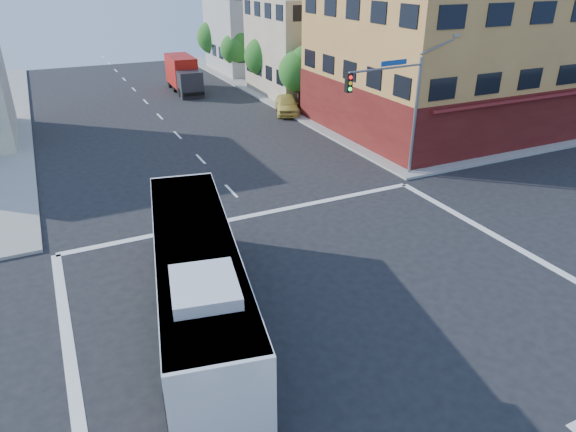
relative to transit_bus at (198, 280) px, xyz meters
name	(u,v)px	position (x,y,z in m)	size (l,w,h in m)	color
ground	(352,317)	(5.04, -2.12, -1.80)	(120.00, 120.00, 0.00)	black
sidewalk_ne	(448,75)	(40.04, 32.88, -1.72)	(50.00, 50.00, 0.15)	gray
corner_building_ne	(452,49)	(25.03, 16.36, 4.09)	(18.10, 15.44, 14.00)	#C58E46
building_east_near	(319,46)	(22.02, 31.86, 2.71)	(12.06, 10.06, 9.00)	#BCAE90
building_east_far	(264,27)	(22.02, 45.86, 3.21)	(12.06, 10.06, 10.00)	#A2A39D
signal_mast_ne	(395,97)	(14.12, 8.50, 3.18)	(7.91, 1.13, 8.07)	slate
street_tree_a	(301,69)	(16.95, 25.81, 1.79)	(3.60, 3.60, 5.53)	#3B2215
street_tree_b	(264,54)	(16.95, 33.81, 1.96)	(3.80, 3.80, 5.79)	#3B2215
street_tree_c	(236,47)	(16.95, 41.81, 1.66)	(3.40, 3.40, 5.29)	#3B2215
street_tree_d	(214,35)	(16.95, 49.81, 2.08)	(4.00, 4.00, 6.03)	#3B2215
transit_bus	(198,280)	(0.00, 0.00, 0.00)	(4.91, 12.68, 3.67)	black
box_truck	(184,75)	(9.60, 37.54, -0.14)	(2.54, 7.68, 3.42)	#232328
parked_car	(287,104)	(15.31, 25.14, -0.99)	(1.89, 4.70, 1.60)	#D8C253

